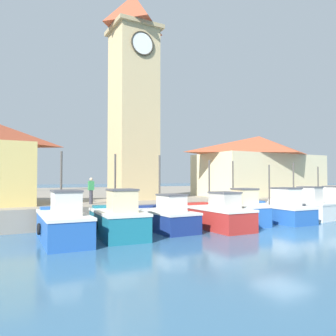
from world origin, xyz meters
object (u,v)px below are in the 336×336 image
fishing_boat_center (238,211)px  fishing_boat_mid_right (277,210)px  fishing_boat_far_left (63,223)px  fishing_boat_mid_left (216,215)px  clock_tower (134,90)px  fishing_boat_left_outer (118,220)px  dock_worker_near_tower (91,190)px  fishing_boat_right_inner (301,208)px  fishing_boat_left_inner (165,217)px  warehouse_right (259,165)px  fishing_boat_right_outer (327,206)px

fishing_boat_center → fishing_boat_mid_right: size_ratio=0.94×
fishing_boat_far_left → fishing_boat_mid_left: (8.18, -0.31, -0.06)m
clock_tower → fishing_boat_far_left: bearing=-130.2°
fishing_boat_far_left → fishing_boat_left_outer: size_ratio=1.15×
fishing_boat_mid_left → dock_worker_near_tower: bearing=135.4°
fishing_boat_center → fishing_boat_mid_right: bearing=-10.1°
fishing_boat_left_outer → fishing_boat_right_inner: size_ratio=1.01×
fishing_boat_left_inner → fishing_boat_center: size_ratio=0.98×
fishing_boat_left_outer → clock_tower: 12.61m
dock_worker_near_tower → warehouse_right: bearing=9.4°
fishing_boat_left_outer → fishing_boat_center: bearing=5.2°
fishing_boat_far_left → clock_tower: bearing=49.8°
warehouse_right → dock_worker_near_tower: 17.24m
fishing_boat_far_left → fishing_boat_mid_left: fishing_boat_far_left is taller
fishing_boat_mid_left → fishing_boat_right_inner: fishing_boat_right_inner is taller
dock_worker_near_tower → fishing_boat_far_left: bearing=-117.9°
clock_tower → fishing_boat_right_inner: bearing=-39.8°
clock_tower → fishing_boat_left_inner: bearing=-100.1°
fishing_boat_left_outer → warehouse_right: size_ratio=0.36×
fishing_boat_right_outer → fishing_boat_right_inner: bearing=-178.6°
fishing_boat_mid_left → clock_tower: bearing=99.8°
fishing_boat_mid_right → clock_tower: size_ratio=0.29×
fishing_boat_right_inner → warehouse_right: 9.02m
fishing_boat_mid_right → fishing_boat_left_outer: bearing=-178.8°
dock_worker_near_tower → fishing_boat_mid_right: bearing=-25.0°
fishing_boat_right_outer → dock_worker_near_tower: 16.84m
fishing_boat_mid_right → fishing_boat_left_inner: bearing=176.4°
dock_worker_near_tower → clock_tower: bearing=35.5°
warehouse_right → fishing_boat_right_inner: bearing=-115.7°
fishing_boat_center → warehouse_right: bearing=38.8°
fishing_boat_far_left → fishing_boat_right_inner: bearing=1.1°
fishing_boat_right_inner → fishing_boat_left_inner: bearing=178.5°
fishing_boat_left_inner → fishing_boat_far_left: bearing=-173.8°
fishing_boat_mid_left → fishing_boat_center: (2.38, 0.91, 0.04)m
fishing_boat_left_outer → fishing_boat_right_outer: size_ratio=0.90×
clock_tower → dock_worker_near_tower: bearing=-144.5°
fishing_boat_far_left → fishing_boat_left_outer: 2.51m
fishing_boat_right_inner → fishing_boat_mid_left: bearing=-175.4°
fishing_boat_left_inner → fishing_boat_mid_right: fishing_boat_left_inner is taller
fishing_boat_far_left → fishing_boat_right_outer: bearing=1.2°
fishing_boat_left_inner → fishing_boat_mid_right: (7.96, -0.50, 0.04)m
fishing_boat_far_left → warehouse_right: warehouse_right is taller
warehouse_right → dock_worker_near_tower: bearing=-170.6°
fishing_boat_far_left → fishing_boat_mid_left: size_ratio=1.04×
fishing_boat_far_left → fishing_boat_center: (10.56, 0.59, -0.02)m
fishing_boat_right_outer → fishing_boat_left_inner: bearing=179.1°
fishing_boat_far_left → fishing_boat_left_inner: fishing_boat_left_inner is taller
fishing_boat_center → fishing_boat_left_outer: bearing=-174.8°
fishing_boat_center → warehouse_right: warehouse_right is taller
fishing_boat_right_outer → fishing_boat_mid_right: bearing=-176.9°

